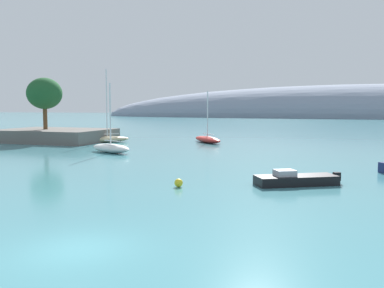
{
  "coord_description": "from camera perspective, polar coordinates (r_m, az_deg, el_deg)",
  "views": [
    {
      "loc": [
        8.85,
        -12.84,
        5.21
      ],
      "look_at": [
        -3.33,
        22.76,
        1.86
      ],
      "focal_mm": 39.38,
      "sensor_mm": 36.0,
      "label": 1
    }
  ],
  "objects": [
    {
      "name": "tree_clump_shore",
      "position": [
        66.33,
        -19.35,
        6.45
      ],
      "size": [
        5.14,
        5.14,
        7.64
      ],
      "color": "brown",
      "rests_on": "shore_outcrop"
    },
    {
      "name": "mooring_buoy_yellow",
      "position": [
        27.42,
        -1.83,
        -5.28
      ],
      "size": [
        0.55,
        0.55,
        0.55
      ],
      "primitive_type": "sphere",
      "color": "yellow",
      "rests_on": "water"
    },
    {
      "name": "sailboat_white_near_shore",
      "position": [
        48.48,
        -10.94,
        -0.5
      ],
      "size": [
        6.35,
        4.07,
        7.84
      ],
      "rotation": [
        0.0,
        0.0,
        2.76
      ],
      "color": "white",
      "rests_on": "water"
    },
    {
      "name": "shore_outcrop",
      "position": [
        66.26,
        -18.06,
        1.12
      ],
      "size": [
        15.73,
        11.24,
        1.83
      ],
      "primitive_type": "cube",
      "color": "#66605B",
      "rests_on": "ground"
    },
    {
      "name": "water",
      "position": [
        16.44,
        -15.29,
        -13.57
      ],
      "size": [
        600.0,
        600.0,
        0.0
      ],
      "primitive_type": "plane",
      "color": "teal",
      "rests_on": "ground"
    },
    {
      "name": "sailboat_red_outer_mooring",
      "position": [
        61.12,
        2.11,
        0.66
      ],
      "size": [
        6.56,
        7.27,
        7.38
      ],
      "rotation": [
        0.0,
        0.0,
        2.27
      ],
      "color": "red",
      "rests_on": "water"
    },
    {
      "name": "motorboat_black_foreground",
      "position": [
        28.99,
        13.86,
        -4.69
      ],
      "size": [
        5.65,
        4.28,
        1.03
      ],
      "rotation": [
        0.0,
        0.0,
        3.67
      ],
      "color": "black",
      "rests_on": "water"
    },
    {
      "name": "sailboat_sand_mid_mooring",
      "position": [
        62.71,
        -11.4,
        0.72
      ],
      "size": [
        5.81,
        6.0,
        10.61
      ],
      "rotation": [
        0.0,
        0.0,
        3.95
      ],
      "color": "#C6B284",
      "rests_on": "water"
    },
    {
      "name": "distant_ridge",
      "position": [
        214.66,
        22.88,
        3.3
      ],
      "size": [
        274.42,
        52.73,
        31.36
      ],
      "primitive_type": "ellipsoid",
      "color": "gray",
      "rests_on": "ground"
    }
  ]
}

